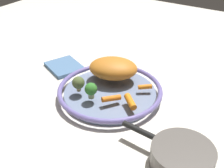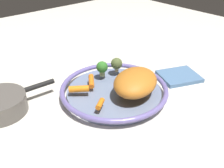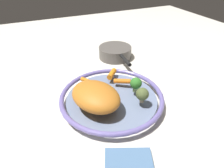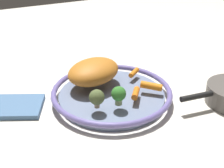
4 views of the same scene
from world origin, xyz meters
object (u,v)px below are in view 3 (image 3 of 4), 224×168
object	(u,v)px
baby_carrot_near_rim	(87,81)
broccoli_floret_large	(136,84)
baby_carrot_center	(112,74)
broccoli_floret_small	(142,94)
roast_chicken_piece	(96,96)
saucepan	(115,52)
serving_bowl	(112,98)
baby_carrot_back	(122,81)

from	to	relation	value
baby_carrot_near_rim	broccoli_floret_large	size ratio (longest dim) A/B	0.87
baby_carrot_center	broccoli_floret_small	world-z (taller)	broccoli_floret_small
roast_chicken_piece	saucepan	bearing A→B (deg)	-33.32
serving_bowl	roast_chicken_piece	bearing A→B (deg)	113.72
baby_carrot_back	saucepan	distance (m)	0.28
baby_carrot_back	broccoli_floret_small	world-z (taller)	broccoli_floret_small
broccoli_floret_small	broccoli_floret_large	xyz separation A→B (m)	(0.06, -0.01, 0.00)
saucepan	serving_bowl	bearing A→B (deg)	153.14
broccoli_floret_small	broccoli_floret_large	world-z (taller)	broccoli_floret_large
roast_chicken_piece	broccoli_floret_large	world-z (taller)	roast_chicken_piece
baby_carrot_near_rim	broccoli_floret_large	bearing A→B (deg)	-131.10
baby_carrot_back	baby_carrot_center	xyz separation A→B (m)	(0.06, 0.02, 0.00)
roast_chicken_piece	baby_carrot_back	world-z (taller)	roast_chicken_piece
baby_carrot_back	baby_carrot_near_rim	bearing A→B (deg)	64.04
roast_chicken_piece	broccoli_floret_large	bearing A→B (deg)	-85.41
broccoli_floret_large	saucepan	distance (m)	0.34
baby_carrot_center	saucepan	world-z (taller)	baby_carrot_center
broccoli_floret_large	saucepan	world-z (taller)	broccoli_floret_large
roast_chicken_piece	broccoli_floret_small	bearing A→B (deg)	-108.49
broccoli_floret_large	baby_carrot_near_rim	bearing A→B (deg)	48.90
serving_bowl	roast_chicken_piece	xyz separation A→B (m)	(-0.03, 0.07, 0.05)
roast_chicken_piece	serving_bowl	bearing A→B (deg)	-66.28
serving_bowl	baby_carrot_near_rim	bearing A→B (deg)	28.43
baby_carrot_back	roast_chicken_piece	bearing A→B (deg)	120.03
broccoli_floret_large	broccoli_floret_small	bearing A→B (deg)	169.88
baby_carrot_near_rim	saucepan	distance (m)	0.30
serving_bowl	broccoli_floret_small	distance (m)	0.11
baby_carrot_back	saucepan	bearing A→B (deg)	-19.78
broccoli_floret_large	saucepan	bearing A→B (deg)	-13.07
roast_chicken_piece	baby_carrot_near_rim	xyz separation A→B (m)	(0.13, -0.01, -0.03)
baby_carrot_back	broccoli_floret_small	bearing A→B (deg)	-175.60
baby_carrot_center	broccoli_floret_large	distance (m)	0.13
baby_carrot_near_rim	saucepan	size ratio (longest dim) A/B	0.18
serving_bowl	broccoli_floret_small	size ratio (longest dim) A/B	6.90
broccoli_floret_large	baby_carrot_back	bearing A→B (deg)	17.45
baby_carrot_center	roast_chicken_piece	bearing A→B (deg)	139.61
baby_carrot_back	baby_carrot_near_rim	distance (m)	0.13
broccoli_floret_small	saucepan	size ratio (longest dim) A/B	0.20
broccoli_floret_small	broccoli_floret_large	bearing A→B (deg)	-10.12
roast_chicken_piece	baby_carrot_near_rim	distance (m)	0.13
roast_chicken_piece	saucepan	xyz separation A→B (m)	(0.34, -0.22, -0.04)
roast_chicken_piece	broccoli_floret_small	size ratio (longest dim) A/B	3.31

